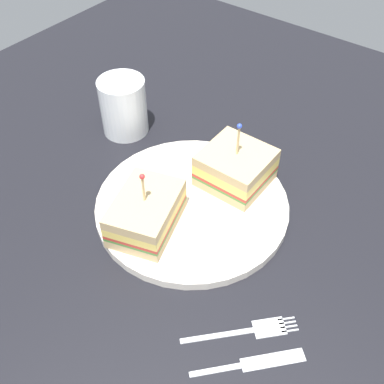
{
  "coord_description": "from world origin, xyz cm",
  "views": [
    {
      "loc": [
        -34.61,
        -26.41,
        48.11
      ],
      "look_at": [
        0.0,
        0.0,
        3.27
      ],
      "focal_mm": 43.18,
      "sensor_mm": 36.0,
      "label": 1
    }
  ],
  "objects_px": {
    "plate": "(192,205)",
    "sandwich_half_back": "(236,168)",
    "knife": "(255,363)",
    "sandwich_half_front": "(146,213)",
    "fork": "(253,330)",
    "drink_glass": "(124,109)"
  },
  "relations": [
    {
      "from": "sandwich_half_front",
      "to": "knife",
      "type": "height_order",
      "value": "sandwich_half_front"
    },
    {
      "from": "plate",
      "to": "sandwich_half_back",
      "type": "relative_size",
      "value": 2.6
    },
    {
      "from": "sandwich_half_back",
      "to": "fork",
      "type": "xyz_separation_m",
      "value": [
        -0.18,
        -0.14,
        -0.04
      ]
    },
    {
      "from": "plate",
      "to": "drink_glass",
      "type": "relative_size",
      "value": 2.89
    },
    {
      "from": "sandwich_half_front",
      "to": "sandwich_half_back",
      "type": "xyz_separation_m",
      "value": [
        0.14,
        -0.04,
        0.0
      ]
    },
    {
      "from": "plate",
      "to": "knife",
      "type": "bearing_deg",
      "value": -126.05
    },
    {
      "from": "fork",
      "to": "knife",
      "type": "bearing_deg",
      "value": -145.68
    },
    {
      "from": "sandwich_half_front",
      "to": "sandwich_half_back",
      "type": "distance_m",
      "value": 0.15
    },
    {
      "from": "drink_glass",
      "to": "sandwich_half_back",
      "type": "bearing_deg",
      "value": -91.11
    },
    {
      "from": "drink_glass",
      "to": "sandwich_half_front",
      "type": "bearing_deg",
      "value": -129.68
    },
    {
      "from": "sandwich_half_back",
      "to": "knife",
      "type": "xyz_separation_m",
      "value": [
        -0.21,
        -0.17,
        -0.04
      ]
    },
    {
      "from": "knife",
      "to": "sandwich_half_front",
      "type": "bearing_deg",
      "value": 72.08
    },
    {
      "from": "drink_glass",
      "to": "fork",
      "type": "height_order",
      "value": "drink_glass"
    },
    {
      "from": "fork",
      "to": "plate",
      "type": "bearing_deg",
      "value": 57.65
    },
    {
      "from": "sandwich_half_front",
      "to": "fork",
      "type": "xyz_separation_m",
      "value": [
        -0.04,
        -0.19,
        -0.04
      ]
    },
    {
      "from": "plate",
      "to": "drink_glass",
      "type": "bearing_deg",
      "value": 69.02
    },
    {
      "from": "knife",
      "to": "drink_glass",
      "type": "bearing_deg",
      "value": 61.07
    },
    {
      "from": "sandwich_half_back",
      "to": "drink_glass",
      "type": "xyz_separation_m",
      "value": [
        0.0,
        0.22,
        0.0
      ]
    },
    {
      "from": "drink_glass",
      "to": "knife",
      "type": "distance_m",
      "value": 0.44
    },
    {
      "from": "fork",
      "to": "drink_glass",
      "type": "bearing_deg",
      "value": 63.49
    },
    {
      "from": "sandwich_half_back",
      "to": "plate",
      "type": "bearing_deg",
      "value": 161.63
    },
    {
      "from": "plate",
      "to": "drink_glass",
      "type": "height_order",
      "value": "drink_glass"
    }
  ]
}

